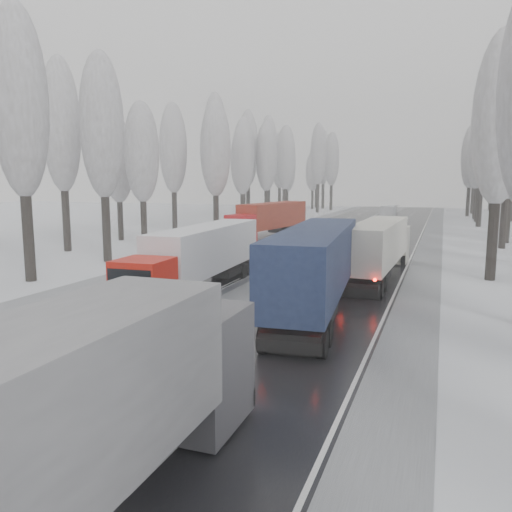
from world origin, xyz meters
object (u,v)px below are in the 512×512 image
Objects in this scene: truck_cream_box at (380,245)px; truck_red_white at (200,255)px; box_truck_distant at (388,213)px; truck_red_red at (269,218)px; truck_blue_box at (319,262)px.

truck_cream_box is 12.90m from truck_red_white.
truck_cream_box is 52.47m from box_truck_distant.
truck_cream_box is 2.13× the size of box_truck_distant.
truck_red_white is 0.93× the size of truck_red_red.
truck_blue_box reaches higher than truck_red_red.
truck_blue_box reaches higher than truck_cream_box.
truck_blue_box is at bearing -88.58° from box_truck_distant.
truck_blue_box is 2.37× the size of box_truck_distant.
truck_blue_box is 10.73m from truck_cream_box.
truck_red_red reaches higher than truck_red_white.
box_truck_distant is 0.44× the size of truck_red_red.
truck_red_white is 29.40m from truck_red_red.
truck_blue_box is 1.05× the size of truck_red_red.
truck_cream_box is 0.94× the size of truck_red_red.
box_truck_distant is 33.67m from truck_red_red.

